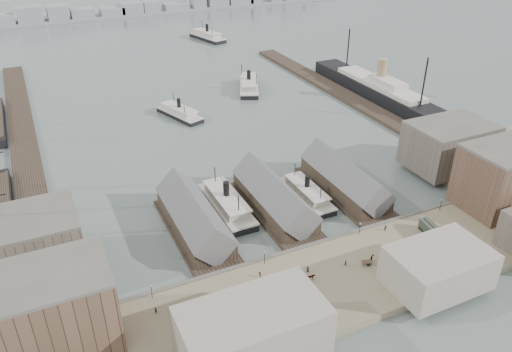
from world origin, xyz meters
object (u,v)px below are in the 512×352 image
ferry_docked_west (227,203)px  horse_cart_center (309,278)px  tram (432,231)px  horse_cart_right (371,259)px  ocean_steamer (380,90)px  horse_cart_left (184,305)px

ferry_docked_west → horse_cart_center: ferry_docked_west is taller
tram → horse_cart_right: bearing=-166.9°
ferry_docked_west → tram: (45.91, -40.45, 1.38)m
ocean_steamer → tram: bearing=-120.4°
ferry_docked_west → horse_cart_left: 45.72m
ferry_docked_west → ocean_steamer: (105.00, 60.43, 1.68)m
tram → ferry_docked_west: bearing=147.2°
tram → horse_cart_right: tram is taller
ferry_docked_west → ocean_steamer: bearing=29.9°
horse_cart_left → horse_cart_right: 49.99m
tram → horse_cart_left: 72.12m
horse_cart_left → horse_cart_center: bearing=-84.4°
ferry_docked_west → tram: size_ratio=2.83×
tram → horse_cart_left: (-72.06, 2.94, -1.01)m
horse_cart_right → ferry_docked_west: bearing=48.2°
horse_cart_right → horse_cart_left: bearing=103.6°
ocean_steamer → horse_cart_left: (-131.14, -97.94, -1.32)m
tram → horse_cart_right: (-22.29, -1.77, -1.07)m
tram → horse_cart_center: bearing=-169.6°
ocean_steamer → horse_cart_center: size_ratio=19.28×
ferry_docked_west → horse_cart_right: bearing=-60.8°
horse_cart_center → horse_cart_right: size_ratio=1.05×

